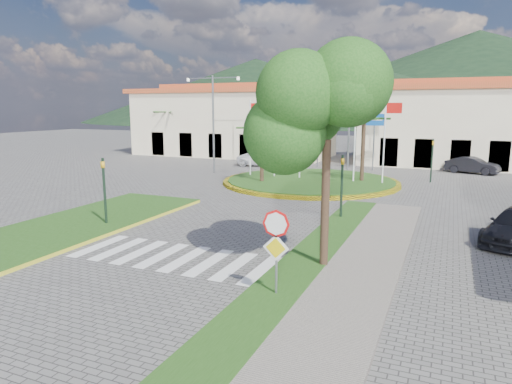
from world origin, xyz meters
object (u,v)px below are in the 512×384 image
at_px(car_dark_b, 472,165).
at_px(deciduous_tree, 328,116).
at_px(white_van, 262,159).
at_px(roundabout_island, 310,181).
at_px(car_dark_a, 302,156).
at_px(stop_sign, 276,239).

bearing_deg(car_dark_b, deciduous_tree, -173.95).
height_order(white_van, car_dark_b, car_dark_b).
bearing_deg(roundabout_island, car_dark_a, 110.11).
xyz_separation_m(stop_sign, deciduous_tree, (0.60, 3.04, 3.38)).
distance_m(roundabout_island, car_dark_b, 15.02).
distance_m(deciduous_tree, white_van, 28.37).
bearing_deg(deciduous_tree, roundabout_island, 107.91).
relative_size(roundabout_island, deciduous_tree, 1.87).
bearing_deg(stop_sign, deciduous_tree, 78.82).
height_order(white_van, car_dark_a, white_van).
bearing_deg(car_dark_a, stop_sign, -141.37).
bearing_deg(car_dark_b, stop_sign, -173.93).
bearing_deg(white_van, roundabout_island, -152.78).
relative_size(car_dark_a, car_dark_b, 0.74).
bearing_deg(roundabout_island, white_van, 131.67).
xyz_separation_m(white_van, car_dark_b, (18.08, 2.26, 0.03)).
bearing_deg(car_dark_a, deciduous_tree, -138.79).
xyz_separation_m(roundabout_island, white_van, (-7.12, 8.00, 0.48)).
bearing_deg(stop_sign, car_dark_a, 106.29).
xyz_separation_m(roundabout_island, car_dark_b, (10.96, 10.26, 0.51)).
bearing_deg(roundabout_island, car_dark_b, 43.10).
distance_m(white_van, car_dark_b, 18.22).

